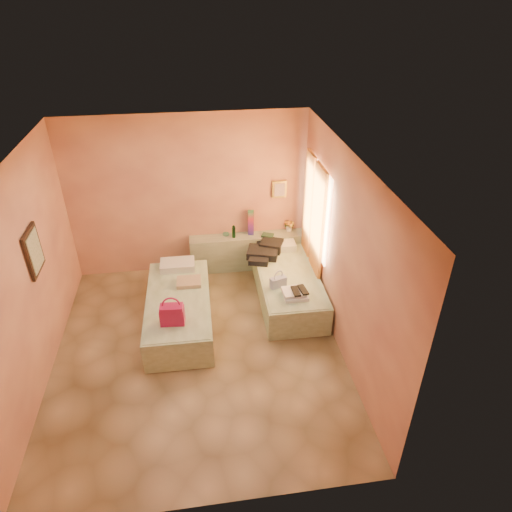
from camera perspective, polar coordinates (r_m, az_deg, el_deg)
The scene contains 16 objects.
ground at distance 6.70m, azimuth -7.13°, elevation -11.70°, with size 4.50×4.50×0.00m, color tan.
room_walls at distance 6.13m, azimuth -6.51°, elevation 4.41°, with size 4.02×4.51×2.81m.
headboard_ledge at distance 8.23m, azimuth -1.05°, elevation 0.58°, with size 2.05×0.30×0.65m, color #A7B393.
bed_left at distance 7.05m, azimuth -9.57°, elevation -6.73°, with size 0.90×2.00×0.50m, color beige.
bed_right at distance 7.48m, azimuth 3.99°, elevation -3.73°, with size 0.90×2.00×0.50m, color beige.
water_bottle at distance 7.97m, azimuth -2.81°, elevation 3.04°, with size 0.06×0.06×0.22m, color #13361A.
rainbow_box at distance 8.02m, azimuth -0.64°, elevation 4.20°, with size 0.10×0.10×0.45m, color #B0154A.
small_dish at distance 8.10m, azimuth -3.77°, elevation 2.75°, with size 0.12×0.12×0.03m, color #4A8867.
green_book at distance 8.05m, azimuth 1.45°, elevation 2.61°, with size 0.20×0.14×0.03m, color #284B35.
flower_vase at distance 8.19m, azimuth 4.18°, elevation 3.89°, with size 0.18×0.18×0.24m, color white.
magenta_handbag at distance 6.35m, azimuth -10.44°, elevation -7.13°, with size 0.33×0.18×0.31m, color #B0154A.
khaki_garment at distance 7.14m, azimuth -8.39°, elevation -3.22°, with size 0.37×0.30×0.06m, color tan.
clothes_pile at distance 7.73m, azimuth 1.18°, elevation 0.56°, with size 0.55×0.55×0.17m, color black.
blue_handbag at distance 6.98m, azimuth 2.79°, elevation -3.28°, with size 0.25×0.11×0.16m, color #4660A9.
towel_stack at distance 6.81m, azimuth 4.94°, elevation -4.74°, with size 0.35×0.30×0.10m, color white.
sandal_pair at distance 6.76m, azimuth 5.47°, elevation -4.36°, with size 0.19×0.25×0.03m, color black.
Camera 1 is at (0.11, -4.89, 4.58)m, focal length 32.00 mm.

